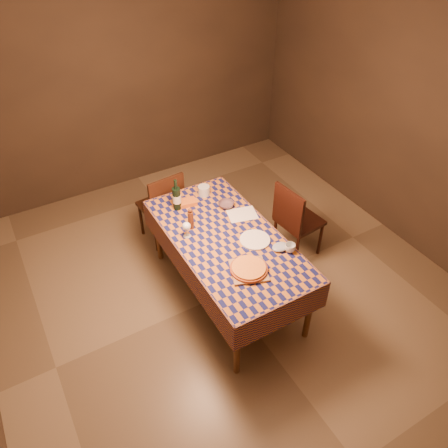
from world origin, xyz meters
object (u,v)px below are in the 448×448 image
object	(u,v)px
cutting_board	(249,270)
wine_bottle	(177,198)
white_plate	(255,240)
chair_far	(163,205)
chair_right	(295,218)
bowl	(226,205)
pizza	(249,268)
dining_table	(227,244)

from	to	relation	value
cutting_board	wine_bottle	distance (m)	1.12
wine_bottle	cutting_board	bearing A→B (deg)	-82.23
white_plate	chair_far	world-z (taller)	chair_far
chair_right	bowl	bearing A→B (deg)	158.85
pizza	white_plate	distance (m)	0.40
white_plate	bowl	bearing A→B (deg)	87.14
bowl	chair_far	world-z (taller)	chair_far
pizza	chair_far	world-z (taller)	chair_far
dining_table	bowl	bearing A→B (deg)	60.44
dining_table	chair_right	xyz separation A→B (m)	(0.93, 0.15, -0.17)
dining_table	chair_right	size ratio (longest dim) A/B	1.98
wine_bottle	chair_right	distance (m)	1.29
dining_table	pizza	bearing A→B (deg)	-96.60
pizza	wine_bottle	size ratio (longest dim) A/B	1.10
chair_right	dining_table	bearing A→B (deg)	-171.07
pizza	chair_right	size ratio (longest dim) A/B	0.40
chair_right	cutting_board	bearing A→B (deg)	-148.12
cutting_board	pizza	size ratio (longest dim) A/B	0.81
wine_bottle	chair_far	world-z (taller)	wine_bottle
white_plate	dining_table	bearing A→B (deg)	141.47
dining_table	pizza	xyz separation A→B (m)	(-0.05, -0.47, 0.11)
pizza	chair_right	bearing A→B (deg)	31.88
cutting_board	chair_right	bearing A→B (deg)	31.88
pizza	chair_far	size ratio (longest dim) A/B	0.40
pizza	wine_bottle	bearing A→B (deg)	97.77
cutting_board	wine_bottle	bearing A→B (deg)	97.77
pizza	white_plate	world-z (taller)	pizza
bowl	chair_far	size ratio (longest dim) A/B	0.17
pizza	bowl	bearing A→B (deg)	71.82
cutting_board	white_plate	world-z (taller)	cutting_board
bowl	white_plate	xyz separation A→B (m)	(-0.03, -0.58, -0.02)
cutting_board	white_plate	distance (m)	0.40
cutting_board	chair_right	size ratio (longest dim) A/B	0.33
cutting_board	bowl	xyz separation A→B (m)	(0.29, 0.88, 0.02)
dining_table	white_plate	distance (m)	0.28
wine_bottle	white_plate	xyz separation A→B (m)	(0.41, -0.80, -0.12)
dining_table	chair_far	size ratio (longest dim) A/B	1.98
dining_table	chair_right	bearing A→B (deg)	8.93
white_plate	pizza	bearing A→B (deg)	-130.82
white_plate	chair_right	size ratio (longest dim) A/B	0.30
cutting_board	chair_right	world-z (taller)	chair_right
chair_far	chair_right	distance (m)	1.46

